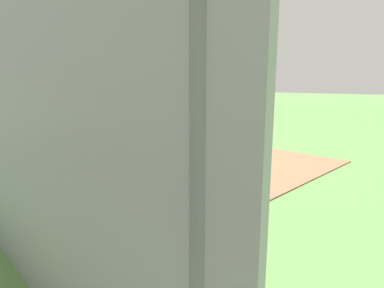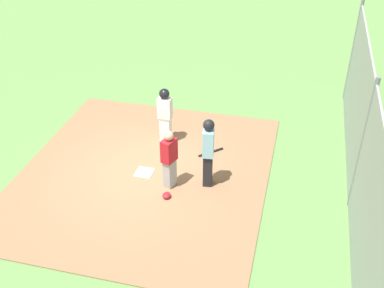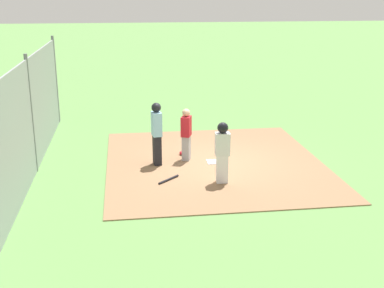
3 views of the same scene
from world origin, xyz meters
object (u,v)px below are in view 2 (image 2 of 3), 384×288
(runner, at_px, (165,112))
(catcher_mask, at_px, (167,195))
(baseball_bat, at_px, (211,152))
(catcher, at_px, (169,158))
(umpire, at_px, (208,151))
(home_plate, at_px, (144,172))

(runner, relative_size, catcher_mask, 6.93)
(baseball_bat, bearing_deg, catcher_mask, -150.32)
(catcher, distance_m, umpire, 0.97)
(catcher_mask, bearing_deg, umpire, -47.19)
(baseball_bat, bearing_deg, catcher, -156.36)
(catcher_mask, bearing_deg, baseball_bat, -16.55)
(runner, height_order, catcher_mask, runner)
(home_plate, relative_size, catcher_mask, 1.83)
(runner, bearing_deg, catcher, 21.87)
(runner, height_order, baseball_bat, runner)
(baseball_bat, xyz_separation_m, catcher_mask, (-2.17, 0.64, 0.03))
(umpire, height_order, baseball_bat, umpire)
(catcher, height_order, runner, runner)
(umpire, xyz_separation_m, catcher_mask, (-0.79, 0.85, -0.93))
(home_plate, bearing_deg, catcher_mask, -134.00)
(catcher, bearing_deg, home_plate, -3.27)
(home_plate, relative_size, runner, 0.26)
(catcher, relative_size, catcher_mask, 6.63)
(catcher, relative_size, runner, 0.96)
(home_plate, height_order, catcher, catcher)
(baseball_bat, relative_size, catcher_mask, 3.26)
(runner, xyz_separation_m, baseball_bat, (-0.32, -1.41, -0.92))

